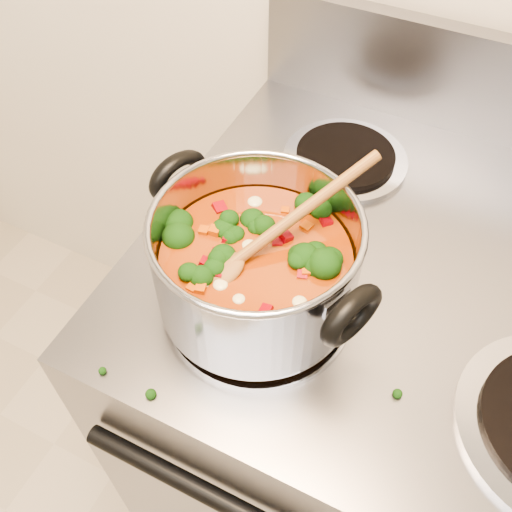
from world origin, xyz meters
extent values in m
cube|color=gray|center=(-0.01, 1.16, 0.46)|extent=(0.74, 0.64, 0.92)
cube|color=gray|center=(-0.01, 1.46, 1.00)|extent=(0.74, 0.03, 0.16)
cylinder|color=#A5A5AD|center=(-0.18, 1.01, 0.92)|extent=(0.22, 0.22, 0.01)
cylinder|color=black|center=(-0.18, 1.01, 0.93)|extent=(0.18, 0.18, 0.01)
cylinder|color=#A5A5AD|center=(-0.18, 1.31, 0.92)|extent=(0.19, 0.19, 0.01)
cylinder|color=black|center=(-0.18, 1.31, 0.93)|extent=(0.15, 0.15, 0.01)
cylinder|color=#9D9DA5|center=(-0.19, 1.02, 1.00)|extent=(0.23, 0.23, 0.12)
torus|color=#9D9DA5|center=(-0.19, 1.02, 1.06)|extent=(0.23, 0.23, 0.01)
cylinder|color=#7A370B|center=(-0.19, 1.02, 0.98)|extent=(0.21, 0.21, 0.08)
torus|color=black|center=(-0.31, 1.06, 1.04)|extent=(0.05, 0.08, 0.08)
torus|color=black|center=(-0.06, 0.97, 1.04)|extent=(0.05, 0.08, 0.08)
ellipsoid|color=black|center=(-0.24, 0.97, 1.01)|extent=(0.04, 0.04, 0.03)
ellipsoid|color=black|center=(-0.19, 1.08, 1.01)|extent=(0.04, 0.04, 0.03)
ellipsoid|color=black|center=(-0.13, 1.02, 1.01)|extent=(0.04, 0.04, 0.03)
ellipsoid|color=black|center=(-0.25, 0.97, 1.01)|extent=(0.04, 0.04, 0.03)
ellipsoid|color=black|center=(-0.21, 1.07, 1.01)|extent=(0.04, 0.04, 0.03)
ellipsoid|color=black|center=(-0.24, 1.02, 1.01)|extent=(0.04, 0.04, 0.03)
ellipsoid|color=black|center=(-0.17, 1.06, 1.01)|extent=(0.04, 0.04, 0.03)
ellipsoid|color=black|center=(-0.15, 1.09, 1.01)|extent=(0.04, 0.04, 0.03)
ellipsoid|color=black|center=(-0.19, 1.01, 1.01)|extent=(0.04, 0.04, 0.03)
ellipsoid|color=black|center=(-0.19, 1.05, 1.01)|extent=(0.04, 0.04, 0.03)
ellipsoid|color=maroon|center=(-0.20, 1.00, 1.01)|extent=(0.01, 0.01, 0.01)
ellipsoid|color=maroon|center=(-0.23, 1.04, 1.01)|extent=(0.01, 0.01, 0.01)
ellipsoid|color=maroon|center=(-0.12, 0.99, 1.01)|extent=(0.01, 0.01, 0.01)
ellipsoid|color=maroon|center=(-0.24, 0.97, 1.01)|extent=(0.01, 0.01, 0.01)
ellipsoid|color=maroon|center=(-0.19, 1.04, 1.01)|extent=(0.01, 0.01, 0.01)
ellipsoid|color=maroon|center=(-0.14, 1.01, 1.01)|extent=(0.01, 0.01, 0.01)
ellipsoid|color=maroon|center=(-0.22, 1.09, 1.01)|extent=(0.01, 0.01, 0.01)
ellipsoid|color=maroon|center=(-0.22, 1.10, 1.01)|extent=(0.01, 0.01, 0.01)
ellipsoid|color=maroon|center=(-0.20, 1.09, 1.01)|extent=(0.01, 0.01, 0.01)
ellipsoid|color=maroon|center=(-0.22, 1.04, 1.01)|extent=(0.01, 0.01, 0.01)
ellipsoid|color=maroon|center=(-0.22, 1.04, 1.01)|extent=(0.01, 0.01, 0.01)
ellipsoid|color=maroon|center=(-0.15, 0.95, 1.01)|extent=(0.01, 0.01, 0.01)
ellipsoid|color=maroon|center=(-0.25, 1.02, 1.01)|extent=(0.01, 0.01, 0.01)
ellipsoid|color=#A74409|center=(-0.20, 1.06, 1.01)|extent=(0.01, 0.01, 0.01)
ellipsoid|color=#A74409|center=(-0.12, 1.07, 1.01)|extent=(0.01, 0.01, 0.01)
ellipsoid|color=#A74409|center=(-0.17, 0.97, 1.01)|extent=(0.01, 0.01, 0.01)
ellipsoid|color=#A74409|center=(-0.10, 1.02, 1.01)|extent=(0.01, 0.01, 0.01)
ellipsoid|color=#A74409|center=(-0.25, 0.96, 1.01)|extent=(0.01, 0.01, 0.01)
ellipsoid|color=#A74409|center=(-0.21, 1.01, 1.01)|extent=(0.01, 0.01, 0.01)
ellipsoid|color=#A74409|center=(-0.11, 1.00, 1.01)|extent=(0.01, 0.01, 0.01)
ellipsoid|color=#A74409|center=(-0.18, 1.02, 1.01)|extent=(0.01, 0.01, 0.01)
ellipsoid|color=#A74409|center=(-0.24, 1.06, 1.01)|extent=(0.01, 0.01, 0.01)
ellipsoid|color=beige|center=(-0.26, 1.07, 1.01)|extent=(0.02, 0.02, 0.01)
ellipsoid|color=beige|center=(-0.21, 0.98, 1.01)|extent=(0.02, 0.02, 0.01)
ellipsoid|color=beige|center=(-0.25, 1.02, 1.01)|extent=(0.02, 0.02, 0.01)
ellipsoid|color=beige|center=(-0.20, 1.10, 1.01)|extent=(0.02, 0.02, 0.01)
ellipsoid|color=beige|center=(-0.24, 0.99, 1.01)|extent=(0.02, 0.02, 0.01)
ellipsoid|color=beige|center=(-0.10, 1.01, 1.01)|extent=(0.02, 0.02, 0.01)
ellipsoid|color=olive|center=(-0.21, 0.98, 1.01)|extent=(0.06, 0.07, 0.04)
cylinder|color=olive|center=(-0.16, 1.06, 1.05)|extent=(0.12, 0.18, 0.08)
ellipsoid|color=black|center=(-0.04, 0.87, 0.92)|extent=(0.01, 0.01, 0.01)
ellipsoid|color=black|center=(-0.15, 1.15, 0.92)|extent=(0.01, 0.01, 0.01)
ellipsoid|color=black|center=(-0.28, 0.91, 0.92)|extent=(0.01, 0.01, 0.01)
camera|label=1|loc=(-0.02, 0.66, 1.49)|focal=40.00mm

